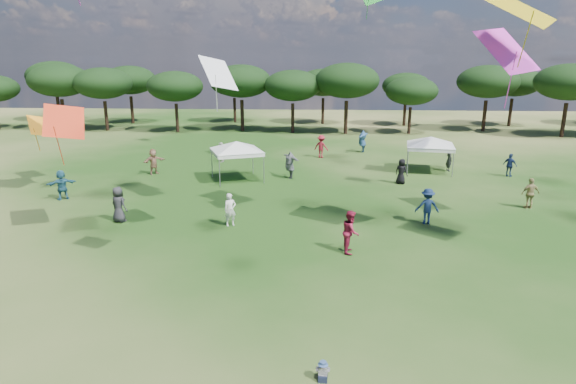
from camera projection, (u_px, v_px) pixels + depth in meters
name	position (u px, v px, depth m)	size (l,w,h in m)	color
tree_line	(338.00, 82.00, 54.57)	(108.78, 17.63, 7.77)	black
tent_left	(236.00, 143.00, 31.90)	(5.82, 5.82, 2.93)	gray
tent_right	(431.00, 138.00, 34.38)	(6.40, 6.40, 2.85)	gray
toddler	(323.00, 372.00, 12.16)	(0.37, 0.41, 0.55)	#161C32
festival_crowd	(303.00, 167.00, 32.37)	(29.36, 24.64, 1.92)	black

